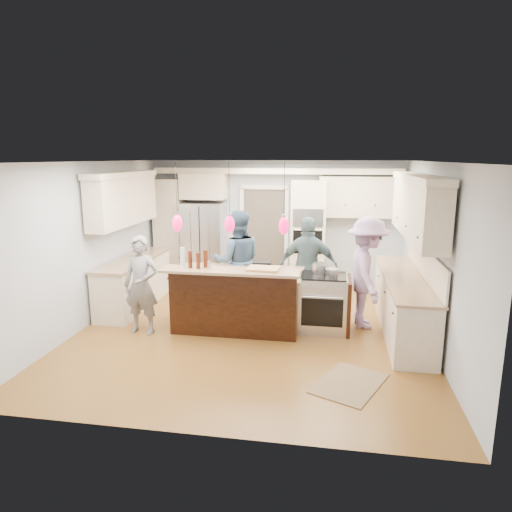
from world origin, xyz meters
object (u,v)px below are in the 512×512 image
(refrigerator, at_px, (204,243))
(kitchen_island, at_px, (238,298))
(person_bar_end, at_px, (141,285))
(island_range, at_px, (325,303))
(person_far_left, at_px, (237,262))

(refrigerator, distance_m, kitchen_island, 2.91)
(kitchen_island, height_order, person_bar_end, person_bar_end)
(refrigerator, height_order, kitchen_island, refrigerator)
(kitchen_island, distance_m, person_bar_end, 1.58)
(refrigerator, xyz_separation_m, island_range, (2.71, -2.49, -0.44))
(island_range, bearing_deg, refrigerator, 137.41)
(person_bar_end, xyz_separation_m, person_far_left, (1.28, 1.30, 0.14))
(person_far_left, bearing_deg, person_bar_end, 29.49)
(kitchen_island, relative_size, island_range, 2.28)
(refrigerator, distance_m, person_bar_end, 3.10)
(person_far_left, bearing_deg, kitchen_island, 86.97)
(person_bar_end, bearing_deg, kitchen_island, 24.45)
(island_range, distance_m, person_far_left, 1.80)
(person_bar_end, bearing_deg, refrigerator, 91.85)
(island_range, xyz_separation_m, person_bar_end, (-2.87, -0.60, 0.33))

